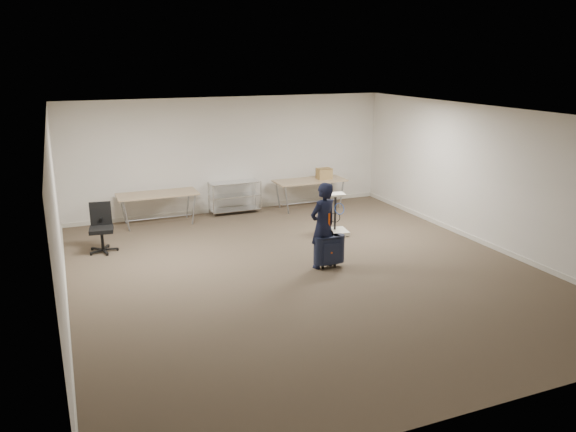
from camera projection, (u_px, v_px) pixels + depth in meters
name	position (u px, v px, depth m)	size (l,w,h in m)	color
ground	(304.00, 271.00, 10.09)	(9.00, 9.00, 0.00)	#4B3E2E
room_shell	(277.00, 245.00, 11.30)	(8.00, 9.00, 9.00)	beige
folding_table_left	(158.00, 196.00, 12.72)	(1.80, 0.75, 0.73)	tan
folding_table_right	(310.00, 182.00, 14.11)	(1.80, 0.75, 0.73)	tan
wire_shelf	(235.00, 196.00, 13.70)	(1.22, 0.47, 0.80)	silver
person	(323.00, 225.00, 10.08)	(0.58, 0.38, 1.58)	black
suitcase	(329.00, 250.00, 10.15)	(0.39, 0.24, 1.03)	#151D30
office_chair	(102.00, 237.00, 11.05)	(0.58, 0.58, 0.96)	black
equipment_cart	(336.00, 224.00, 12.10)	(0.57, 0.57, 0.91)	beige
cardboard_box	(324.00, 173.00, 14.20)	(0.36, 0.27, 0.27)	#A56D4C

